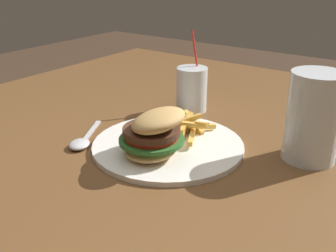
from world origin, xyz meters
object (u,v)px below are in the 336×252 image
at_px(beer_glass, 313,119).
at_px(juice_glass, 192,91).
at_px(meal_plate_near, 162,139).
at_px(spoon, 81,143).

relative_size(beer_glass, juice_glass, 0.87).
relative_size(meal_plate_near, spoon, 1.97).
height_order(beer_glass, juice_glass, juice_glass).
bearing_deg(meal_plate_near, juice_glass, -160.77).
xyz_separation_m(beer_glass, spoon, (0.21, -0.38, -0.07)).
xyz_separation_m(meal_plate_near, beer_glass, (-0.14, 0.23, 0.05)).
distance_m(meal_plate_near, beer_glass, 0.27).
bearing_deg(spoon, meal_plate_near, 86.34).
distance_m(beer_glass, juice_glass, 0.32).
height_order(juice_glass, spoon, juice_glass).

